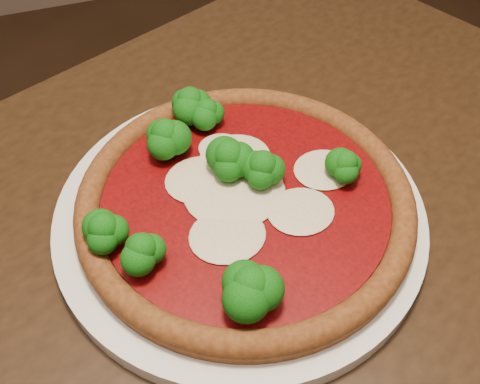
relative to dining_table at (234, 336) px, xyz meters
name	(u,v)px	position (x,y,z in m)	size (l,w,h in m)	color
dining_table	(234,336)	(0.00, 0.00, 0.00)	(1.27, 1.11, 0.75)	black
plate	(240,213)	(0.03, 0.06, 0.12)	(0.35, 0.35, 0.02)	silver
pizza	(240,196)	(0.03, 0.06, 0.14)	(0.32, 0.32, 0.06)	brown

